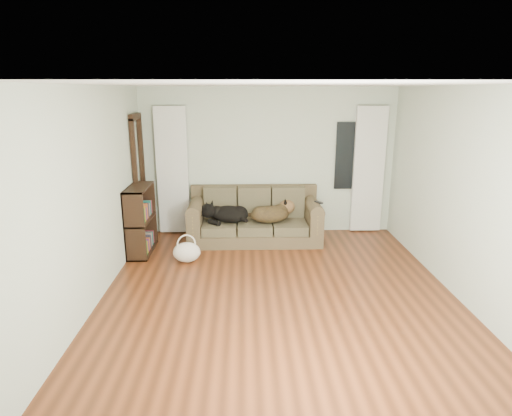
{
  "coord_description": "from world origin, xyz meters",
  "views": [
    {
      "loc": [
        -0.43,
        -5.08,
        2.55
      ],
      "look_at": [
        -0.24,
        1.6,
        0.69
      ],
      "focal_mm": 30.0,
      "sensor_mm": 36.0,
      "label": 1
    }
  ],
  "objects_px": {
    "sofa": "(255,216)",
    "bookshelf": "(141,222)",
    "dog_shepherd": "(272,214)",
    "dog_black_lab": "(227,214)",
    "tote_bag": "(187,252)"
  },
  "relations": [
    {
      "from": "tote_bag",
      "to": "bookshelf",
      "type": "relative_size",
      "value": 0.39
    },
    {
      "from": "sofa",
      "to": "dog_black_lab",
      "type": "distance_m",
      "value": 0.48
    },
    {
      "from": "dog_shepherd",
      "to": "tote_bag",
      "type": "height_order",
      "value": "dog_shepherd"
    },
    {
      "from": "sofa",
      "to": "bookshelf",
      "type": "relative_size",
      "value": 2.07
    },
    {
      "from": "dog_shepherd",
      "to": "bookshelf",
      "type": "bearing_deg",
      "value": 0.36
    },
    {
      "from": "sofa",
      "to": "bookshelf",
      "type": "xyz_separation_m",
      "value": [
        -1.83,
        -0.5,
        0.05
      ]
    },
    {
      "from": "dog_black_lab",
      "to": "tote_bag",
      "type": "distance_m",
      "value": 1.14
    },
    {
      "from": "sofa",
      "to": "dog_shepherd",
      "type": "xyz_separation_m",
      "value": [
        0.3,
        -0.03,
        0.04
      ]
    },
    {
      "from": "bookshelf",
      "to": "dog_black_lab",
      "type": "bearing_deg",
      "value": 12.88
    },
    {
      "from": "dog_black_lab",
      "to": "bookshelf",
      "type": "height_order",
      "value": "bookshelf"
    },
    {
      "from": "dog_black_lab",
      "to": "bookshelf",
      "type": "relative_size",
      "value": 0.61
    },
    {
      "from": "bookshelf",
      "to": "sofa",
      "type": "bearing_deg",
      "value": 8.48
    },
    {
      "from": "dog_black_lab",
      "to": "dog_shepherd",
      "type": "distance_m",
      "value": 0.77
    },
    {
      "from": "dog_black_lab",
      "to": "dog_shepherd",
      "type": "xyz_separation_m",
      "value": [
        0.77,
        -0.01,
        0.01
      ]
    },
    {
      "from": "dog_black_lab",
      "to": "dog_shepherd",
      "type": "height_order",
      "value": "dog_shepherd"
    }
  ]
}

